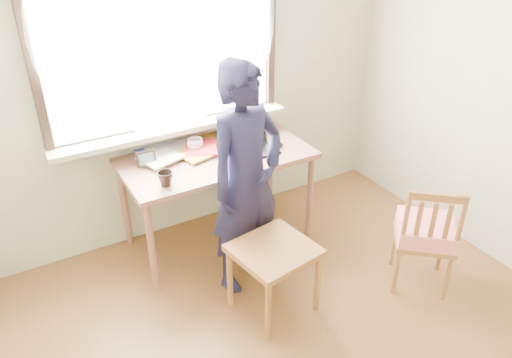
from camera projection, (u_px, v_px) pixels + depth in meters
room_shell at (343, 110)px, 2.21m from camera, size 3.52×4.02×2.61m
desk at (217, 165)px, 3.77m from camera, size 1.43×0.71×0.76m
laptop at (248, 143)px, 3.80m from camera, size 0.38×0.32×0.25m
mug_white at (195, 145)px, 3.79m from camera, size 0.15×0.15×0.10m
mug_dark at (165, 179)px, 3.33m from camera, size 0.15×0.15×0.10m
mouse at (277, 145)px, 3.85m from camera, size 0.10×0.07×0.04m
desk_clutter at (183, 150)px, 3.77m from camera, size 0.73×0.52×0.04m
book_a at (159, 154)px, 3.73m from camera, size 0.32×0.35×0.03m
book_b at (245, 133)px, 4.07m from camera, size 0.24×0.28×0.02m
picture_frame at (146, 160)px, 3.56m from camera, size 0.14×0.02×0.11m
work_chair at (274, 257)px, 3.23m from camera, size 0.56×0.54×0.50m
side_chair at (425, 232)px, 3.43m from camera, size 0.54×0.54×0.85m
person at (246, 181)px, 3.30m from camera, size 0.67×0.52×1.63m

